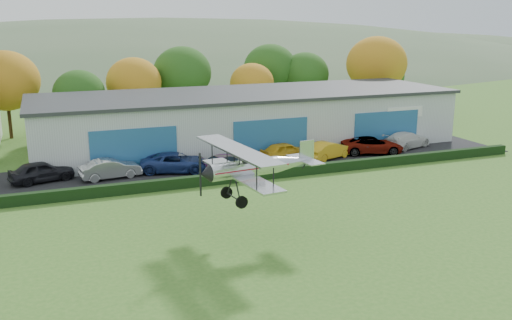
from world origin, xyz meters
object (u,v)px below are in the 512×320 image
object	(u,v)px
car_2	(176,162)
car_7	(407,140)
car_0	(42,171)
car_4	(285,151)
biplane	(254,166)
car_1	(110,169)
car_3	(228,162)
car_6	(372,145)
car_5	(329,150)
hangar	(248,119)

from	to	relation	value
car_2	car_7	world-z (taller)	car_2
car_0	car_4	size ratio (longest dim) A/B	1.02
car_0	biplane	bearing A→B (deg)	-160.03
car_1	car_3	world-z (taller)	car_1
car_1	car_3	xyz separation A→B (m)	(9.33, -1.04, -0.09)
car_3	car_6	world-z (taller)	car_6
car_0	car_3	xyz separation A→B (m)	(14.37, -1.96, -0.13)
car_0	car_4	world-z (taller)	car_0
car_6	biplane	xyz separation A→B (m)	(-17.36, -14.89, 3.37)
car_5	car_6	bearing A→B (deg)	-107.32
car_5	hangar	bearing A→B (deg)	11.22
car_1	car_2	world-z (taller)	car_2
car_0	car_7	world-z (taller)	car_0
car_5	biplane	xyz separation A→B (m)	(-12.68, -14.65, 3.38)
hangar	car_5	size ratio (longest dim) A/B	8.66
car_3	car_4	size ratio (longest dim) A/B	1.00
car_4	car_6	bearing A→B (deg)	-106.09
hangar	car_5	distance (m)	9.40
car_2	car_7	bearing A→B (deg)	-70.55
car_3	car_5	xyz separation A→B (m)	(9.60, 0.58, 0.09)
car_1	car_2	size ratio (longest dim) A/B	0.83
hangar	biplane	bearing A→B (deg)	-109.27
car_4	car_7	size ratio (longest dim) A/B	0.87
hangar	biplane	distance (m)	23.90
biplane	car_0	bearing A→B (deg)	118.30
car_2	car_7	xyz separation A→B (m)	(22.82, 0.58, -0.00)
hangar	car_0	xyz separation A→B (m)	(-19.16, -6.48, -1.79)
car_4	car_5	distance (m)	3.93
hangar	car_0	distance (m)	20.30
hangar	car_6	world-z (taller)	hangar
car_7	biplane	bearing A→B (deg)	107.57
car_5	car_1	bearing A→B (deg)	68.41
hangar	biplane	size ratio (longest dim) A/B	4.88
car_7	biplane	size ratio (longest dim) A/B	0.65
car_0	car_2	bearing A→B (deg)	-110.03
car_2	car_6	xyz separation A→B (m)	(18.40, -0.28, -0.00)
car_0	car_2	world-z (taller)	car_0
car_4	car_7	distance (m)	12.92
car_2	hangar	bearing A→B (deg)	-32.48
car_0	car_2	distance (m)	10.29
car_1	car_4	bearing A→B (deg)	-95.83
car_7	car_6	bearing A→B (deg)	82.66
car_0	car_4	bearing A→B (deg)	-106.54
car_6	car_7	xyz separation A→B (m)	(4.42, 0.86, -0.00)
car_3	hangar	bearing A→B (deg)	-41.09
car_6	car_5	bearing A→B (deg)	109.07
car_2	biplane	world-z (taller)	biplane
car_1	car_7	bearing A→B (deg)	-96.22
biplane	car_3	bearing A→B (deg)	70.82
car_6	car_2	bearing A→B (deg)	105.33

